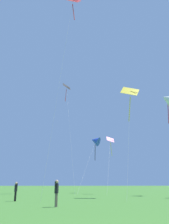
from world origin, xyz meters
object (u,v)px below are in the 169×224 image
at_px(kite_yellow_diamond, 130,98).
at_px(kite_blue_delta, 95,141).
at_px(kite_pink_low, 110,143).
at_px(kite_black_large, 67,91).
at_px(kite_white_distant, 167,99).
at_px(kite_red_high, 72,6).
at_px(person_foreground_watcher, 16,190).
at_px(person_near_tree, 56,190).

distance_m(kite_yellow_diamond, kite_blue_delta, 15.37).
height_order(kite_pink_low, kite_black_large, kite_black_large).
height_order(kite_white_distant, kite_black_large, kite_black_large).
xyz_separation_m(kite_blue_delta, kite_black_large, (-5.36, -1.98, 8.74)).
bearing_deg(kite_blue_delta, kite_yellow_diamond, -79.52).
distance_m(kite_yellow_diamond, kite_black_large, 16.25).
height_order(kite_yellow_diamond, kite_black_large, kite_black_large).
bearing_deg(kite_black_large, kite_red_high, -87.76).
xyz_separation_m(kite_white_distant, kite_black_large, (-15.21, 7.99, 4.00)).
relative_size(kite_white_distant, kite_red_high, 0.58).
bearing_deg(kite_blue_delta, kite_white_distant, -45.37).
bearing_deg(kite_blue_delta, person_foreground_watcher, -115.08).
bearing_deg(kite_red_high, person_foreground_watcher, -143.64).
relative_size(kite_yellow_diamond, kite_blue_delta, 1.35).
xyz_separation_m(kite_pink_low, kite_white_distant, (7.95, -5.03, 5.93)).
distance_m(kite_pink_low, kite_red_high, 21.00).
distance_m(kite_white_distant, kite_red_high, 19.02).
bearing_deg(kite_red_high, kite_white_distant, 25.30).
bearing_deg(person_near_tree, kite_white_distant, 46.11).
xyz_separation_m(kite_black_large, person_foreground_watcher, (-4.18, -18.42, -16.72)).
distance_m(kite_red_high, person_foreground_watcher, 23.49).
height_order(kite_red_high, kite_blue_delta, kite_red_high).
distance_m(kite_pink_low, kite_blue_delta, 5.42).
xyz_separation_m(kite_white_distant, kite_red_high, (-14.62, -6.91, 10.01)).
relative_size(kite_pink_low, kite_white_distant, 0.60).
xyz_separation_m(kite_yellow_diamond, person_near_tree, (-8.49, -11.36, -10.88)).
distance_m(kite_red_high, kite_black_large, 16.08).
relative_size(kite_pink_low, kite_red_high, 0.35).
bearing_deg(kite_white_distant, kite_yellow_diamond, -145.66).
distance_m(kite_pink_low, kite_black_large, 12.64).
bearing_deg(person_near_tree, kite_pink_low, 70.21).
distance_m(kite_red_high, kite_blue_delta, 22.93).
bearing_deg(kite_yellow_diamond, kite_white_distant, 34.34).
distance_m(kite_blue_delta, kite_black_large, 10.45).
bearing_deg(person_near_tree, person_foreground_watcher, 123.24).
distance_m(kite_white_distant, person_foreground_watcher, 25.43).
height_order(person_foreground_watcher, person_near_tree, person_near_tree).
distance_m(kite_pink_low, person_near_tree, 23.56).
height_order(kite_yellow_diamond, person_near_tree, kite_yellow_diamond).
bearing_deg(kite_red_high, kite_blue_delta, 74.20).
distance_m(kite_pink_low, person_foreground_watcher, 20.39).
xyz_separation_m(person_foreground_watcher, person_near_tree, (3.79, -5.79, 0.06)).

